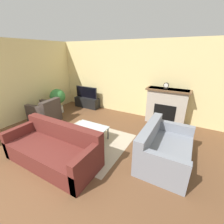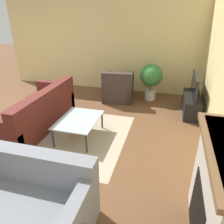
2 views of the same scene
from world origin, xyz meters
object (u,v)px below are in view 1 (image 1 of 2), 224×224
object	(u,v)px
coffee_table	(88,129)
potted_plant	(58,98)
couch_sectional	(54,150)
couch_loveseat	(163,150)
mantel_clock	(166,85)
armchair_by_window	(45,113)
tv	(86,92)

from	to	relation	value
coffee_table	potted_plant	world-z (taller)	potted_plant
couch_sectional	potted_plant	distance (m)	3.06
couch_loveseat	mantel_clock	size ratio (longest dim) A/B	8.06
mantel_clock	couch_sectional	bearing A→B (deg)	-117.49
armchair_by_window	mantel_clock	bearing A→B (deg)	111.81
tv	mantel_clock	xyz separation A→B (m)	(3.22, 0.05, 0.62)
armchair_by_window	potted_plant	distance (m)	0.92
tv	armchair_by_window	bearing A→B (deg)	-101.47
couch_sectional	potted_plant	bearing A→B (deg)	135.36
tv	potted_plant	world-z (taller)	potted_plant
tv	couch_loveseat	bearing A→B (deg)	-28.35
tv	coffee_table	bearing A→B (deg)	-51.34
couch_sectional	potted_plant	size ratio (longest dim) A/B	2.22
couch_loveseat	mantel_clock	world-z (taller)	mantel_clock
tv	couch_sectional	world-z (taller)	tv
armchair_by_window	couch_sectional	bearing A→B (deg)	49.61
couch_loveseat	mantel_clock	distance (m)	2.32
couch_sectional	coffee_table	distance (m)	1.06
tv	coffee_table	distance (m)	2.73
coffee_table	mantel_clock	distance (m)	2.82
mantel_clock	couch_loveseat	bearing A→B (deg)	-77.47
tv	couch_sectional	size ratio (longest dim) A/B	0.49
coffee_table	mantel_clock	size ratio (longest dim) A/B	5.02
couch_sectional	mantel_clock	world-z (taller)	mantel_clock
couch_loveseat	potted_plant	size ratio (longest dim) A/B	1.61
couch_sectional	potted_plant	xyz separation A→B (m)	(-2.16, 2.14, 0.32)
tv	mantel_clock	world-z (taller)	mantel_clock
couch_loveseat	mantel_clock	xyz separation A→B (m)	(-0.45, 2.04, 1.01)
couch_sectional	couch_loveseat	world-z (taller)	same
armchair_by_window	potted_plant	size ratio (longest dim) A/B	0.99
tv	couch_loveseat	size ratio (longest dim) A/B	0.68
armchair_by_window	mantel_clock	world-z (taller)	mantel_clock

